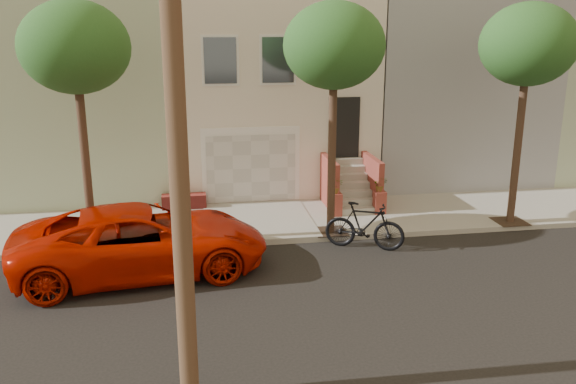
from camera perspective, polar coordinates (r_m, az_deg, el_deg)
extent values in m
plane|color=black|center=(13.48, 3.69, -10.08)|extent=(90.00, 90.00, 0.00)
cube|color=gray|center=(18.32, -0.06, -2.67)|extent=(40.00, 3.70, 0.15)
cube|color=beige|center=(23.28, -2.43, 10.28)|extent=(7.00, 8.00, 7.00)
cube|color=#95A685|center=(23.45, -19.39, 9.46)|extent=(6.50, 8.00, 7.00)
cube|color=gray|center=(25.03, 13.48, 10.25)|extent=(6.50, 8.00, 7.00)
cube|color=silver|center=(19.63, -3.54, 2.58)|extent=(3.20, 0.12, 2.50)
cube|color=beige|center=(19.60, -3.51, 2.25)|extent=(2.90, 0.06, 2.20)
cube|color=gray|center=(18.18, -2.86, -2.56)|extent=(3.20, 3.70, 0.02)
cube|color=#9C2E2A|center=(19.49, -9.83, -0.86)|extent=(1.40, 0.45, 0.44)
cube|color=black|center=(19.90, 5.38, 6.09)|extent=(1.00, 0.06, 2.00)
cube|color=#3F4751|center=(19.03, -6.45, 12.30)|extent=(1.00, 0.06, 1.40)
cube|color=silver|center=(19.05, -6.46, 12.30)|extent=(1.15, 0.05, 1.55)
cube|color=#3F4751|center=(19.21, -0.96, 12.42)|extent=(1.00, 0.06, 1.40)
cube|color=silver|center=(19.23, -0.97, 12.43)|extent=(1.15, 0.05, 1.55)
cube|color=#3F4751|center=(19.56, 4.39, 12.44)|extent=(1.00, 0.06, 1.40)
cube|color=silver|center=(19.58, 4.38, 12.44)|extent=(1.15, 0.05, 1.55)
cube|color=gray|center=(18.76, 6.58, -1.77)|extent=(1.20, 0.28, 0.20)
cube|color=gray|center=(18.96, 6.37, -0.95)|extent=(1.20, 0.28, 0.20)
cube|color=gray|center=(19.16, 6.16, -0.14)|extent=(1.20, 0.28, 0.20)
cube|color=gray|center=(19.37, 5.96, 0.66)|extent=(1.20, 0.28, 0.20)
cube|color=gray|center=(19.58, 5.76, 1.43)|extent=(1.20, 0.28, 0.20)
cube|color=gray|center=(19.79, 5.57, 2.19)|extent=(1.20, 0.28, 0.20)
cube|color=gray|center=(20.01, 5.38, 2.93)|extent=(1.20, 0.28, 0.20)
cube|color=brown|center=(19.17, 3.95, 0.86)|extent=(0.18, 1.96, 1.60)
cube|color=brown|center=(19.53, 7.95, 1.02)|extent=(0.18, 1.96, 1.60)
cube|color=brown|center=(18.47, 4.55, -1.18)|extent=(0.35, 0.35, 0.70)
imported|color=#204F1C|center=(18.31, 4.59, 0.54)|extent=(0.40, 0.35, 0.45)
cube|color=brown|center=(18.85, 8.68, -0.97)|extent=(0.35, 0.35, 0.70)
imported|color=#204F1C|center=(18.69, 8.76, 0.72)|extent=(0.41, 0.35, 0.45)
cube|color=#2D2116|center=(16.92, -17.99, -4.77)|extent=(0.90, 0.90, 0.02)
cylinder|color=#382219|center=(16.34, -18.61, 2.13)|extent=(0.22, 0.22, 4.20)
ellipsoid|color=#204F1C|center=(15.94, -19.58, 12.84)|extent=(2.70, 2.57, 2.29)
cube|color=#2D2116|center=(17.14, 4.04, -3.75)|extent=(0.90, 0.90, 0.02)
cylinder|color=#382219|center=(16.56, 4.18, 3.10)|extent=(0.22, 0.22, 4.20)
ellipsoid|color=#204F1C|center=(16.17, 4.40, 13.71)|extent=(2.70, 2.57, 2.29)
cube|color=#2D2116|center=(19.13, 20.31, -2.63)|extent=(0.90, 0.90, 0.02)
cylinder|color=#382219|center=(18.61, 20.92, 3.51)|extent=(0.22, 0.22, 4.20)
ellipsoid|color=#204F1C|center=(18.26, 21.87, 12.89)|extent=(2.70, 2.57, 2.29)
cylinder|color=#44321F|center=(8.65, -10.72, 9.75)|extent=(0.30, 0.30, 10.00)
imported|color=#B81300|center=(14.87, -13.68, -4.50)|extent=(6.27, 3.45, 1.67)
imported|color=black|center=(16.18, 7.29, -3.21)|extent=(2.19, 1.45, 1.29)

